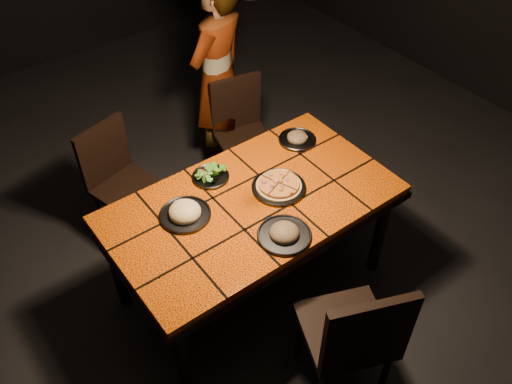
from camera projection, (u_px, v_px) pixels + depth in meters
room_shell at (251, 85)px, 2.48m from camera, size 6.04×7.04×3.08m
dining_table at (252, 211)px, 3.05m from camera, size 1.62×0.92×0.75m
chair_near at (354, 336)px, 2.62m from camera, size 0.56×0.56×0.95m
chair_far_left at (117, 175)px, 3.56m from camera, size 0.46×0.46×0.84m
chair_far_right at (241, 127)px, 3.94m from camera, size 0.45×0.45×0.84m
diner at (218, 78)px, 3.88m from camera, size 0.66×0.55×1.54m
plate_pizza at (279, 186)px, 3.06m from camera, size 0.33×0.33×0.04m
plate_pasta at (185, 213)px, 2.90m from camera, size 0.28×0.28×0.09m
plate_salad at (210, 175)px, 3.12m from camera, size 0.22×0.22×0.07m
plate_mushroom_a at (284, 233)px, 2.79m from camera, size 0.29×0.29×0.09m
plate_mushroom_b at (297, 138)px, 3.37m from camera, size 0.24×0.24×0.08m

